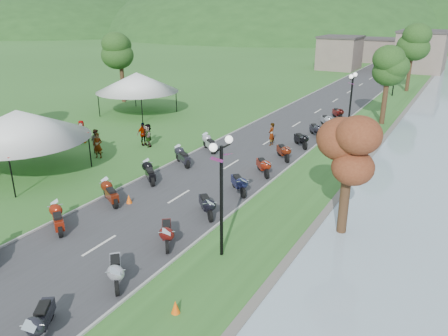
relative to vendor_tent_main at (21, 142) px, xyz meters
The scene contains 9 objects.
road 22.40m from the vendor_tent_main, 61.78° to the left, with size 7.00×120.00×0.02m, color #3B3B3E.
hills_backdrop 179.98m from the vendor_tent_main, 86.64° to the left, with size 360.00×120.00×76.00m, color #285621, non-canonical shape.
far_building 65.22m from the vendor_tent_main, 82.47° to the left, with size 18.00×16.00×5.00m, color #78675D.
moto_row_right 13.69m from the vendor_tent_main, 16.29° to the left, with size 2.60×41.67×1.10m, color #331411, non-canonical shape.
vendor_tent_main is the anchor object (origin of this frame).
vendor_tent_side 16.37m from the vendor_tent_main, 104.61° to the left, with size 5.20×5.20×4.00m, color white, non-canonical shape.
tree_lakeside 19.52m from the vendor_tent_main, ahead, with size 2.23×2.23×6.20m, color #2B551D, non-canonical shape.
pedestrian_a 5.18m from the vendor_tent_main, 66.39° to the left, with size 0.64×0.47×1.75m, color slate.
pedestrian_b 5.56m from the vendor_tent_main, 78.49° to the left, with size 0.85×0.46×1.74m, color slate.
Camera 1 is at (12.96, 4.20, 9.80)m, focal length 35.00 mm.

